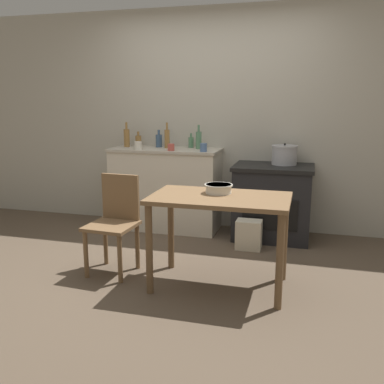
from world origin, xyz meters
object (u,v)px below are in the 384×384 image
Objects in this scene: stock_pot at (284,155)px; cup_mid_right at (138,146)px; chair at (115,220)px; cup_far_right at (171,147)px; bottle_left at (127,137)px; bottle_center at (159,140)px; bottle_center_right at (191,142)px; bottle_far_left at (167,138)px; mixing_bowl_large at (219,188)px; stove at (272,202)px; flour_sack at (249,235)px; work_table at (220,211)px; bottle_mid_left at (138,141)px; cup_right at (203,147)px; bottle_center_left at (199,140)px.

stock_pot is 3.12× the size of cup_mid_right.
chair is 1.30m from cup_far_right.
bottle_left reaches higher than bottle_center.
bottle_far_left is at bearing -153.84° from bottle_center_right.
bottle_center_right is at bearing 6.98° from bottle_center.
mixing_bowl_large is at bearing -54.61° from bottle_center.
stock_pot is (0.10, 0.09, 0.51)m from stove.
bottle_far_left is (-0.90, 1.37, 0.26)m from mixing_bowl_large.
bottle_far_left reaches higher than flour_sack.
bottle_center reaches higher than work_table.
chair is at bearing -75.95° from bottle_mid_left.
mixing_bowl_large is at bearing -104.74° from stove.
stock_pot reaches higher than flour_sack.
bottle_left reaches higher than cup_far_right.
cup_right reaches higher than chair.
mixing_bowl_large is at bearing -107.72° from stock_pot.
bottle_left reaches higher than cup_right.
flour_sack is 1.09m from mixing_bowl_large.
bottle_center_left reaches higher than cup_far_right.
work_table is at bearing -70.57° from cup_right.
cup_far_right is at bearing 124.09° from mixing_bowl_large.
bottle_left is 0.15m from bottle_mid_left.
cup_far_right is at bearing 162.03° from flour_sack.
bottle_far_left is at bearing -14.94° from bottle_mid_left.
bottle_center_left is (-0.56, 1.50, 0.42)m from work_table.
bottle_mid_left is at bearing 130.18° from work_table.
bottle_center_left reaches higher than stove.
cup_mid_right is (-1.21, 1.27, 0.36)m from work_table.
bottle_center_left is (0.40, 1.42, 0.60)m from chair.
bottle_center is at bearing 153.24° from flour_sack.
bottle_far_left reaches higher than work_table.
cup_right is at bearing -19.84° from bottle_mid_left.
bottle_center_right is (-0.99, 0.20, 0.61)m from stove.
stock_pot is 1.10m from bottle_center_right.
bottle_center_right reaches higher than mixing_bowl_large.
cup_far_right reaches higher than work_table.
stove is 11.07× the size of cup_far_right.
work_table is 0.20m from mixing_bowl_large.
stove is 2.87× the size of bottle_far_left.
stove is 1.77m from bottle_mid_left.
bottle_left is (-1.76, 0.09, 0.66)m from stove.
flour_sack is 1.29m from cup_far_right.
stock_pot is 0.97× the size of bottle_left.
bottle_center_left is at bearing 179.15° from stock_pot.
stock_pot reaches higher than work_table.
bottle_left is at bearing -170.11° from bottle_center.
bottle_center is at bearing 124.38° from work_table.
cup_far_right is at bearing -61.25° from bottle_far_left.
mixing_bowl_large is 2.51× the size of cup_right.
flour_sack is 1.26m from bottle_center_left.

